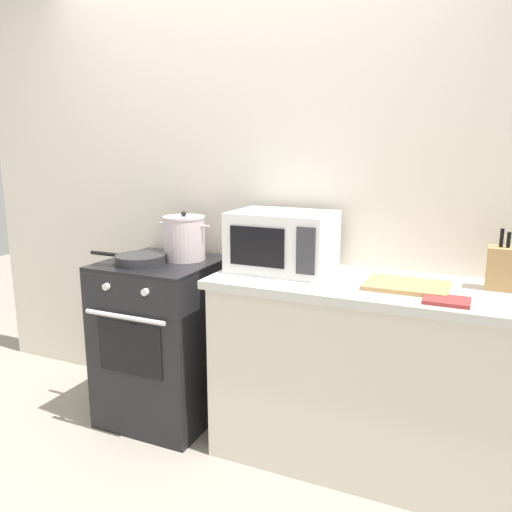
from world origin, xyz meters
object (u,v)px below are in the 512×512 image
Objects in this scene: stove at (164,340)px; stock_pot at (184,238)px; microwave at (282,241)px; cutting_board at (406,286)px; oven_mitt at (447,301)px; frying_pan at (139,259)px; knife_block at (502,268)px.

stock_pot reaches higher than stove.
stove is 1.84× the size of microwave.
cutting_board reaches higher than oven_mitt.
oven_mitt is (1.56, -0.06, -0.02)m from frying_pan.
microwave reaches higher than frying_pan.
microwave reaches higher than cutting_board.
oven_mitt is (1.40, -0.25, -0.11)m from stock_pot.
frying_pan is (-0.06, -0.10, 0.48)m from stove.
microwave is (0.75, 0.18, 0.12)m from frying_pan.
knife_block is at bearing 56.41° from oven_mitt.
oven_mitt is (0.18, -0.16, -0.00)m from cutting_board.
cutting_board is at bearing 0.05° from stove.
cutting_board is (0.63, -0.08, -0.14)m from microwave.
cutting_board is (1.31, 0.00, 0.47)m from stove.
stock_pot is at bearing 178.54° from microwave.
cutting_board is at bearing 138.90° from oven_mitt.
stock_pot is 1.17× the size of knife_block.
microwave is 1.84× the size of knife_block.
stove is at bearing -173.43° from microwave.
cutting_board is 2.00× the size of oven_mitt.
microwave is at bearing -1.46° from stock_pot.
stock_pot is 0.27m from frying_pan.
frying_pan is 1.30× the size of cutting_board.
cutting_board is 1.33× the size of knife_block.
knife_block is 0.37m from oven_mitt.
knife_block reaches higher than stove.
cutting_board is at bearing -4.39° from stock_pot.
knife_block is at bearing 3.52° from microwave.
stove is at bearing -179.95° from cutting_board.
stove is at bearing 173.94° from oven_mitt.
stock_pot is at bearing 169.73° from oven_mitt.
oven_mitt is at bearing -2.18° from frying_pan.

